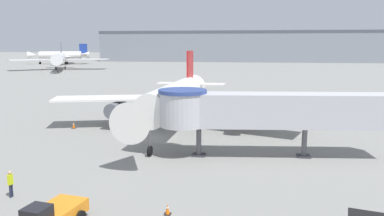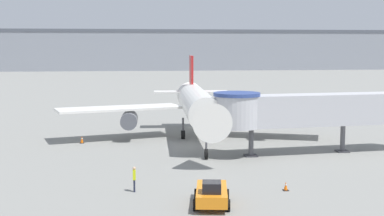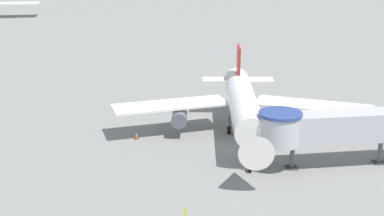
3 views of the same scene
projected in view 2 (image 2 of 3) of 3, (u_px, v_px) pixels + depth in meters
The scene contains 8 objects.
ground_plane at pixel (191, 147), 52.08m from camera, with size 800.00×800.00×0.00m, color gray.
main_airplane at pixel (197, 106), 54.77m from camera, with size 29.65×24.92×8.65m.
jet_bridge at pixel (302, 110), 48.12m from camera, with size 19.26×5.13×5.71m.
pushback_tug_orange at pixel (212, 194), 32.60m from camera, with size 2.65×4.41×1.71m.
traffic_cone_apron_front at pixel (286, 186), 36.11m from camera, with size 0.38×0.38×0.63m.
traffic_cone_port_wing at pixel (82, 140), 53.90m from camera, with size 0.44×0.44×0.73m.
ground_crew_marshaller at pixel (134, 177), 35.74m from camera, with size 0.22×0.33×1.71m.
terminal_building at pixel (178, 50), 225.60m from camera, with size 177.57×18.88×16.77m.
Camera 2 is at (-6.30, -50.93, 9.67)m, focal length 50.00 mm.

